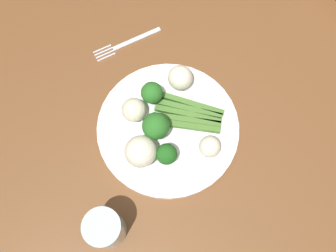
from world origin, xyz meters
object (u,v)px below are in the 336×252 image
fork (127,43)px  cauliflower_mid (210,147)px  cauliflower_front_left (134,110)px  cauliflower_front (141,153)px  broccoli_near_center (167,154)px  water_glass (105,229)px  broccoli_back_right (156,126)px  asparagus_bundle (188,115)px  dining_table (195,148)px  cauliflower_outer_edge (180,78)px  broccoli_left (152,93)px  plate (168,128)px

fork → cauliflower_mid: bearing=97.3°
cauliflower_front_left → cauliflower_front: bearing=166.6°
broccoli_near_center → water_glass: 0.18m
broccoli_back_right → water_glass: water_glass is taller
asparagus_bundle → dining_table: bearing=135.7°
cauliflower_mid → fork: size_ratio=0.27×
broccoli_near_center → cauliflower_front_left: bearing=11.2°
broccoli_near_center → cauliflower_front: cauliflower_front is taller
cauliflower_outer_edge → broccoli_back_right: bearing=131.8°
asparagus_bundle → cauliflower_front_left: cauliflower_front_left is taller
cauliflower_front → cauliflower_outer_edge: 0.18m
asparagus_bundle → fork: size_ratio=0.90×
fork → cauliflower_front_left: bearing=70.6°
cauliflower_mid → asparagus_bundle: bearing=4.0°
dining_table → cauliflower_mid: size_ratio=24.88×
cauliflower_outer_edge → asparagus_bundle: bearing=168.3°
broccoli_left → fork: size_ratio=0.34×
plate → broccoli_back_right: (-0.00, 0.03, 0.05)m
cauliflower_front → cauliflower_outer_edge: size_ratio=1.20×
asparagus_bundle → water_glass: (-0.15, 0.24, 0.03)m
cauliflower_front → cauliflower_front_left: size_ratio=1.26×
cauliflower_front_left → cauliflower_mid: cauliflower_front_left is taller
fork → dining_table: bearing=99.0°
dining_table → cauliflower_outer_edge: size_ratio=20.69×
broccoli_back_right → cauliflower_outer_edge: size_ratio=1.26×
broccoli_near_center → asparagus_bundle: bearing=-50.4°
cauliflower_front_left → water_glass: water_glass is taller
plate → cauliflower_front: 0.09m
plate → cauliflower_outer_edge: 0.11m
plate → cauliflower_mid: bearing=-145.2°
broccoli_near_center → cauliflower_mid: (-0.02, -0.09, -0.01)m
dining_table → plate: size_ratio=3.71×
broccoli_left → cauliflower_front_left: bearing=109.5°
cauliflower_mid → dining_table: bearing=-0.5°
broccoli_back_right → broccoli_near_center: bearing=177.3°
broccoli_near_center → cauliflower_front: size_ratio=0.81×
plate → asparagus_bundle: bearing=-83.9°
plate → cauliflower_outer_edge: bearing=-38.7°
fork → water_glass: 0.42m
broccoli_back_right → broccoli_left: broccoli_back_right is taller
broccoli_left → cauliflower_mid: size_ratio=1.27×
dining_table → broccoli_back_right: broccoli_back_right is taller
dining_table → cauliflower_mid: 0.16m
cauliflower_front → cauliflower_outer_edge: (0.12, -0.14, -0.01)m
broccoli_near_center → dining_table: bearing=-73.6°
plate → cauliflower_front_left: 0.08m
broccoli_near_center → plate: bearing=-26.5°
cauliflower_outer_edge → fork: bearing=23.8°
dining_table → cauliflower_front: bearing=91.2°
asparagus_bundle → water_glass: bearing=68.7°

